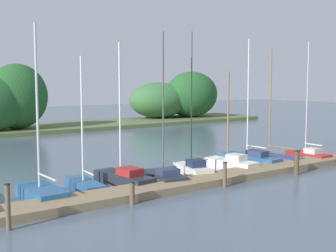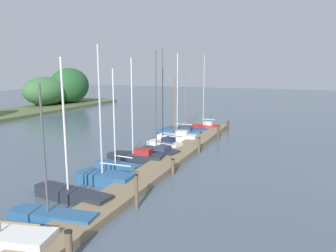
{
  "view_description": "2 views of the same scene",
  "coord_description": "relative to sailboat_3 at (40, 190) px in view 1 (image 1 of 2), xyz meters",
  "views": [
    {
      "loc": [
        -12.07,
        -3.73,
        5.1
      ],
      "look_at": [
        0.55,
        13.51,
        2.92
      ],
      "focal_mm": 48.37,
      "sensor_mm": 36.0,
      "label": 1
    },
    {
      "loc": [
        -19.77,
        4.98,
        6.29
      ],
      "look_at": [
        4.5,
        15.0,
        1.52
      ],
      "focal_mm": 34.77,
      "sensor_mm": 36.0,
      "label": 2
    }
  ],
  "objects": [
    {
      "name": "sailboat_3",
      "position": [
        0.0,
        0.0,
        0.0
      ],
      "size": [
        1.33,
        3.34,
        7.47
      ],
      "rotation": [
        0.0,
        0.0,
        1.59
      ],
      "color": "#285684",
      "rests_on": "ground"
    },
    {
      "name": "mooring_piling_4",
      "position": [
        12.98,
        -3.26,
        0.27
      ],
      "size": [
        0.3,
        0.3,
        1.32
      ],
      "color": "#4C3D28",
      "rests_on": "ground"
    },
    {
      "name": "sailboat_10",
      "position": [
        15.25,
        0.53,
        -0.1
      ],
      "size": [
        1.43,
        4.24,
        7.15
      ],
      "rotation": [
        0.0,
        0.0,
        1.63
      ],
      "color": "navy",
      "rests_on": "ground"
    },
    {
      "name": "mooring_piling_3",
      "position": [
        7.9,
        -3.05,
        0.22
      ],
      "size": [
        0.21,
        0.21,
        1.22
      ],
      "color": "brown",
      "rests_on": "ground"
    },
    {
      "name": "mooring_piling_1",
      "position": [
        -2.35,
        -3.28,
        0.42
      ],
      "size": [
        0.2,
        0.2,
        1.62
      ],
      "color": "brown",
      "rests_on": "ground"
    },
    {
      "name": "far_shore",
      "position": [
        13.25,
        26.16,
        2.07
      ],
      "size": [
        64.01,
        8.51,
        6.66
      ],
      "color": "#56663D",
      "rests_on": "ground"
    },
    {
      "name": "mooring_piling_2",
      "position": [
        2.74,
        -3.02,
        0.09
      ],
      "size": [
        0.24,
        0.24,
        0.96
      ],
      "color": "brown",
      "rests_on": "ground"
    },
    {
      "name": "sailboat_8",
      "position": [
        11.09,
        -0.06,
        0.0
      ],
      "size": [
        1.54,
        3.5,
        5.59
      ],
      "rotation": [
        0.0,
        0.0,
        1.71
      ],
      "color": "white",
      "rests_on": "ground"
    },
    {
      "name": "sailboat_5",
      "position": [
        4.24,
        0.3,
        -0.02
      ],
      "size": [
        1.54,
        3.96,
        6.9
      ],
      "rotation": [
        0.0,
        0.0,
        1.69
      ],
      "color": "#232833",
      "rests_on": "ground"
    },
    {
      "name": "dock_pier",
      "position": [
        5.28,
        -1.94,
        -0.22
      ],
      "size": [
        27.35,
        1.8,
        0.35
      ],
      "color": "#847051",
      "rests_on": "ground"
    },
    {
      "name": "sailboat_11",
      "position": [
        17.25,
        -0.76,
        -0.03
      ],
      "size": [
        1.14,
        3.08,
        7.46
      ],
      "rotation": [
        0.0,
        0.0,
        1.55
      ],
      "color": "maroon",
      "rests_on": "ground"
    },
    {
      "name": "sailboat_7",
      "position": [
        8.33,
        -0.07,
        -0.0
      ],
      "size": [
        1.65,
        3.16,
        7.62
      ],
      "rotation": [
        0.0,
        0.0,
        1.35
      ],
      "color": "silver",
      "rests_on": "ground"
    },
    {
      "name": "sailboat_4",
      "position": [
        2.32,
        0.6,
        -0.09
      ],
      "size": [
        1.16,
        3.18,
        6.21
      ],
      "rotation": [
        0.0,
        0.0,
        1.49
      ],
      "color": "#285684",
      "rests_on": "ground"
    },
    {
      "name": "sailboat_9",
      "position": [
        13.35,
        0.55,
        -0.02
      ],
      "size": [
        1.24,
        4.29,
        7.52
      ],
      "rotation": [
        0.0,
        0.0,
        1.63
      ],
      "color": "#285684",
      "rests_on": "ground"
    },
    {
      "name": "sailboat_6",
      "position": [
        6.18,
        -0.51,
        -0.04
      ],
      "size": [
        1.81,
        3.2,
        7.45
      ],
      "rotation": [
        0.0,
        0.0,
        1.37
      ],
      "color": "#232833",
      "rests_on": "ground"
    }
  ]
}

